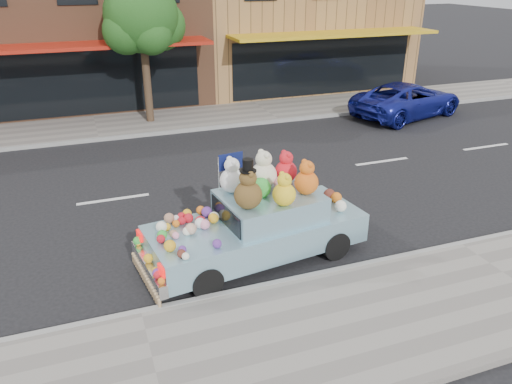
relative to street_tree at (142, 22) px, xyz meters
name	(u,v)px	position (x,y,z in m)	size (l,w,h in m)	color
ground	(113,199)	(-2.03, -6.55, -3.69)	(120.00, 120.00, 0.00)	black
near_sidewalk	(156,376)	(-2.03, -13.05, -3.63)	(60.00, 3.00, 0.12)	gray
far_sidewalk	(96,128)	(-2.03, -0.05, -3.63)	(60.00, 3.00, 0.12)	gray
near_kerb	(141,313)	(-2.03, -11.55, -3.63)	(60.00, 0.12, 0.13)	gray
far_kerb	(99,139)	(-2.03, -1.55, -3.63)	(60.00, 0.12, 0.13)	gray
storefront_mid	(77,13)	(-2.03, 5.42, -0.05)	(10.00, 9.80, 7.30)	brown
storefront_right	(289,7)	(7.97, 5.42, -0.05)	(10.00, 9.80, 7.30)	#9C7141
street_tree	(142,22)	(0.00, 0.00, 0.00)	(3.00, 2.70, 5.22)	#38281C
car_blue	(407,100)	(9.71, -2.47, -3.02)	(2.22, 4.82, 1.34)	#1B2397
art_car	(258,222)	(0.50, -10.41, -2.89)	(4.67, 2.31, 2.31)	black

